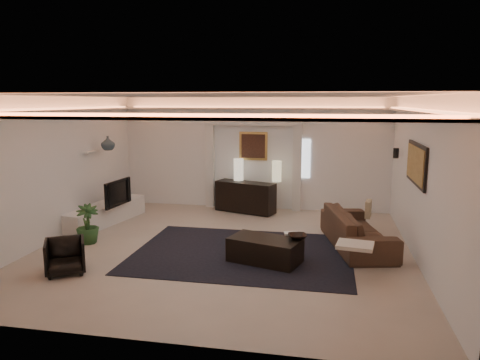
% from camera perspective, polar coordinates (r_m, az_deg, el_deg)
% --- Properties ---
extents(floor, '(7.00, 7.00, 0.00)m').
position_cam_1_polar(floor, '(8.84, -2.03, -8.62)').
color(floor, '#A39585').
rests_on(floor, ground).
extents(ceiling, '(7.00, 7.00, 0.00)m').
position_cam_1_polar(ceiling, '(8.39, -2.16, 10.52)').
color(ceiling, white).
rests_on(ceiling, ground).
extents(wall_back, '(7.00, 0.00, 7.00)m').
position_cam_1_polar(wall_back, '(11.90, 1.70, 3.34)').
color(wall_back, white).
rests_on(wall_back, ground).
extents(wall_front, '(7.00, 0.00, 7.00)m').
position_cam_1_polar(wall_front, '(5.22, -10.80, -5.37)').
color(wall_front, white).
rests_on(wall_front, ground).
extents(wall_left, '(0.00, 7.00, 7.00)m').
position_cam_1_polar(wall_left, '(9.88, -22.28, 1.25)').
color(wall_left, white).
rests_on(wall_left, ground).
extents(wall_right, '(0.00, 7.00, 7.00)m').
position_cam_1_polar(wall_right, '(8.44, 21.75, -0.08)').
color(wall_right, white).
rests_on(wall_right, ground).
extents(cove_soffit, '(7.00, 7.00, 0.04)m').
position_cam_1_polar(cove_soffit, '(8.39, -2.14, 8.60)').
color(cove_soffit, silver).
rests_on(cove_soffit, ceiling).
extents(daylight_slit, '(0.25, 0.03, 1.00)m').
position_cam_1_polar(daylight_slit, '(11.75, 8.20, 2.67)').
color(daylight_slit, white).
rests_on(daylight_slit, wall_back).
extents(area_rug, '(4.00, 3.00, 0.01)m').
position_cam_1_polar(area_rug, '(8.58, 0.30, -9.17)').
color(area_rug, black).
rests_on(area_rug, ground).
extents(pilaster_left, '(0.22, 0.20, 2.20)m').
position_cam_1_polar(pilaster_left, '(12.08, -3.77, 1.75)').
color(pilaster_left, silver).
rests_on(pilaster_left, ground).
extents(pilaster_right, '(0.22, 0.20, 2.20)m').
position_cam_1_polar(pilaster_right, '(11.72, 7.18, 1.44)').
color(pilaster_right, silver).
rests_on(pilaster_right, ground).
extents(alcove_header, '(2.52, 0.20, 0.12)m').
position_cam_1_polar(alcove_header, '(11.74, 1.64, 7.17)').
color(alcove_header, silver).
rests_on(alcove_header, wall_back).
extents(painting_frame, '(0.74, 0.04, 0.74)m').
position_cam_1_polar(painting_frame, '(11.85, 1.69, 4.28)').
color(painting_frame, tan).
rests_on(painting_frame, wall_back).
extents(painting_canvas, '(0.62, 0.02, 0.62)m').
position_cam_1_polar(painting_canvas, '(11.82, 1.67, 4.27)').
color(painting_canvas, '#4C2D1E').
rests_on(painting_canvas, wall_back).
extents(art_panel_frame, '(0.04, 1.64, 0.74)m').
position_cam_1_polar(art_panel_frame, '(8.69, 21.30, 1.89)').
color(art_panel_frame, black).
rests_on(art_panel_frame, wall_right).
extents(art_panel_gold, '(0.02, 1.50, 0.62)m').
position_cam_1_polar(art_panel_gold, '(8.68, 21.14, 1.89)').
color(art_panel_gold, tan).
rests_on(art_panel_gold, wall_right).
extents(wall_sconce, '(0.12, 0.12, 0.22)m').
position_cam_1_polar(wall_sconce, '(10.54, 19.00, 3.21)').
color(wall_sconce, black).
rests_on(wall_sconce, wall_right).
extents(wall_niche, '(0.10, 0.55, 0.04)m').
position_cam_1_polar(wall_niche, '(11.02, -18.13, 3.37)').
color(wall_niche, silver).
rests_on(wall_niche, wall_left).
extents(console, '(1.60, 0.94, 0.77)m').
position_cam_1_polar(console, '(11.55, 0.68, -2.14)').
color(console, black).
rests_on(console, ground).
extents(lamp_left, '(0.29, 0.29, 0.56)m').
position_cam_1_polar(lamp_left, '(11.70, -0.18, 1.45)').
color(lamp_left, beige).
rests_on(lamp_left, console).
extents(lamp_right, '(0.27, 0.27, 0.53)m').
position_cam_1_polar(lamp_right, '(11.55, 4.64, 1.31)').
color(lamp_right, beige).
rests_on(lamp_right, console).
extents(media_ledge, '(1.05, 2.51, 0.46)m').
position_cam_1_polar(media_ledge, '(11.03, -16.68, -4.08)').
color(media_ledge, silver).
rests_on(media_ledge, ground).
extents(tv, '(1.03, 0.23, 0.59)m').
position_cam_1_polar(tv, '(10.72, -15.54, -1.57)').
color(tv, black).
rests_on(tv, media_ledge).
extents(figurine, '(0.18, 0.18, 0.37)m').
position_cam_1_polar(figurine, '(12.01, -14.11, -0.81)').
color(figurine, '#3F2E23').
rests_on(figurine, media_ledge).
extents(ginger_jar, '(0.37, 0.37, 0.33)m').
position_cam_1_polar(ginger_jar, '(11.07, -16.26, 4.47)').
color(ginger_jar, '#495977').
rests_on(ginger_jar, wall_niche).
extents(plant, '(0.62, 0.62, 0.78)m').
position_cam_1_polar(plant, '(9.56, -18.61, -5.28)').
color(plant, '#285023').
rests_on(plant, ground).
extents(sofa, '(2.51, 1.43, 0.69)m').
position_cam_1_polar(sofa, '(9.16, 14.47, -6.02)').
color(sofa, black).
rests_on(sofa, ground).
extents(throw_blanket, '(0.63, 0.54, 0.06)m').
position_cam_1_polar(throw_blanket, '(7.50, 14.26, -7.95)').
color(throw_blanket, beige).
rests_on(throw_blanket, sofa).
extents(throw_pillow, '(0.17, 0.37, 0.36)m').
position_cam_1_polar(throw_pillow, '(10.02, 15.81, -3.51)').
color(throw_pillow, tan).
rests_on(throw_pillow, sofa).
extents(coffee_table, '(1.37, 1.00, 0.46)m').
position_cam_1_polar(coffee_table, '(8.10, 3.16, -8.86)').
color(coffee_table, black).
rests_on(coffee_table, ground).
extents(bowl, '(0.40, 0.40, 0.08)m').
position_cam_1_polar(bowl, '(8.05, 7.21, -7.21)').
color(bowl, black).
rests_on(bowl, coffee_table).
extents(magazine, '(0.28, 0.23, 0.03)m').
position_cam_1_polar(magazine, '(8.31, 6.46, -6.84)').
color(magazine, white).
rests_on(magazine, coffee_table).
extents(armchair, '(0.85, 0.86, 0.57)m').
position_cam_1_polar(armchair, '(8.10, -21.11, -8.94)').
color(armchair, black).
rests_on(armchair, ground).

